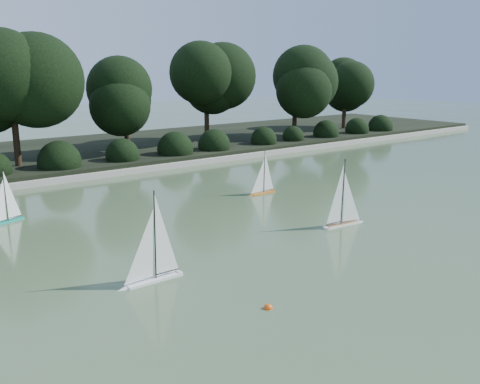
% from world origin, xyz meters
% --- Properties ---
extents(ground, '(80.00, 80.00, 0.00)m').
position_xyz_m(ground, '(0.00, 0.00, 0.00)').
color(ground, '#385130').
rests_on(ground, ground).
extents(pond_coping, '(40.00, 0.35, 0.18)m').
position_xyz_m(pond_coping, '(0.00, 9.00, 0.09)').
color(pond_coping, gray).
rests_on(pond_coping, ground).
extents(far_bank, '(40.00, 8.00, 0.30)m').
position_xyz_m(far_bank, '(0.00, 13.00, 0.15)').
color(far_bank, black).
rests_on(far_bank, ground).
extents(tree_line, '(26.31, 3.93, 4.39)m').
position_xyz_m(tree_line, '(1.23, 11.44, 2.64)').
color(tree_line, black).
rests_on(tree_line, ground).
extents(shrub_hedge, '(29.10, 1.10, 1.10)m').
position_xyz_m(shrub_hedge, '(0.00, 9.90, 0.45)').
color(shrub_hedge, black).
rests_on(shrub_hedge, ground).
extents(sailboat_white_a, '(1.15, 0.19, 1.58)m').
position_xyz_m(sailboat_white_a, '(-3.98, 0.76, 0.25)').
color(sailboat_white_a, silver).
rests_on(sailboat_white_a, ground).
extents(sailboat_white_b, '(1.14, 0.30, 1.55)m').
position_xyz_m(sailboat_white_b, '(0.89, 0.95, 0.24)').
color(sailboat_white_b, white).
rests_on(sailboat_white_b, ground).
extents(sailboat_orange, '(0.91, 0.16, 1.25)m').
position_xyz_m(sailboat_orange, '(1.32, 4.26, 0.20)').
color(sailboat_orange, orange).
rests_on(sailboat_orange, ground).
extents(sailboat_teal, '(0.91, 0.44, 1.26)m').
position_xyz_m(sailboat_teal, '(-4.86, 5.64, 0.20)').
color(sailboat_teal, '#188F7C').
rests_on(sailboat_teal, ground).
extents(race_buoy, '(0.13, 0.13, 0.13)m').
position_xyz_m(race_buoy, '(-3.10, -1.10, 0.00)').
color(race_buoy, '#DD4C0B').
rests_on(race_buoy, ground).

